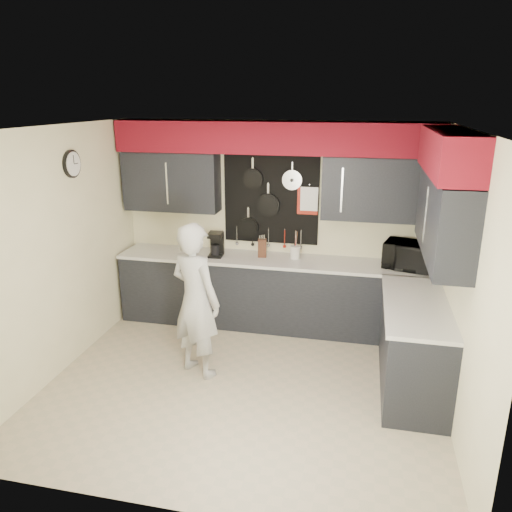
% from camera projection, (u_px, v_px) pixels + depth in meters
% --- Properties ---
extents(ground, '(4.00, 4.00, 0.00)m').
position_uv_depth(ground, '(244.00, 383.00, 5.23)').
color(ground, tan).
rests_on(ground, ground).
extents(back_wall_assembly, '(4.00, 0.36, 2.60)m').
position_uv_depth(back_wall_assembly, '(274.00, 170.00, 6.11)').
color(back_wall_assembly, '#F7F0BF').
rests_on(back_wall_assembly, ground).
extents(right_wall_assembly, '(0.36, 3.50, 2.60)m').
position_uv_depth(right_wall_assembly, '(448.00, 204.00, 4.51)').
color(right_wall_assembly, '#F7F0BF').
rests_on(right_wall_assembly, ground).
extents(left_wall_assembly, '(0.05, 3.50, 2.60)m').
position_uv_depth(left_wall_assembly, '(59.00, 249.00, 5.25)').
color(left_wall_assembly, '#F7F0BF').
rests_on(left_wall_assembly, ground).
extents(base_cabinets, '(3.95, 2.20, 0.92)m').
position_uv_depth(base_cabinets, '(305.00, 305.00, 6.04)').
color(base_cabinets, black).
rests_on(base_cabinets, ground).
extents(microwave, '(0.66, 0.52, 0.32)m').
position_uv_depth(microwave, '(410.00, 255.00, 5.89)').
color(microwave, black).
rests_on(microwave, base_cabinets).
extents(knife_block, '(0.12, 0.12, 0.23)m').
position_uv_depth(knife_block, '(262.00, 248.00, 6.33)').
color(knife_block, '#361811').
rests_on(knife_block, base_cabinets).
extents(utensil_crock, '(0.12, 0.12, 0.16)m').
position_uv_depth(utensil_crock, '(295.00, 252.00, 6.28)').
color(utensil_crock, silver).
rests_on(utensil_crock, base_cabinets).
extents(coffee_maker, '(0.19, 0.22, 0.32)m').
position_uv_depth(coffee_maker, '(216.00, 244.00, 6.35)').
color(coffee_maker, black).
rests_on(coffee_maker, base_cabinets).
extents(person, '(0.73, 0.63, 1.67)m').
position_uv_depth(person, '(196.00, 300.00, 5.21)').
color(person, '#BBBBB8').
rests_on(person, ground).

